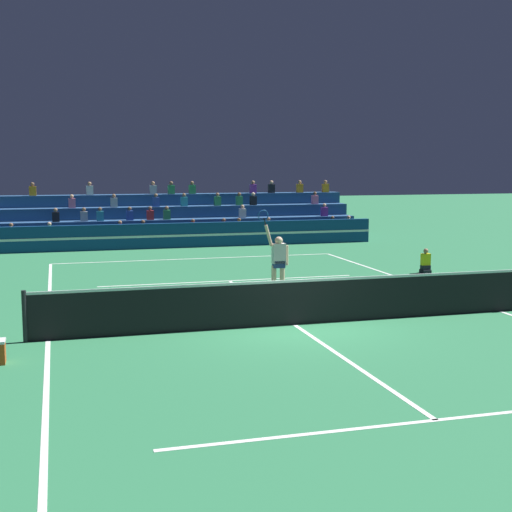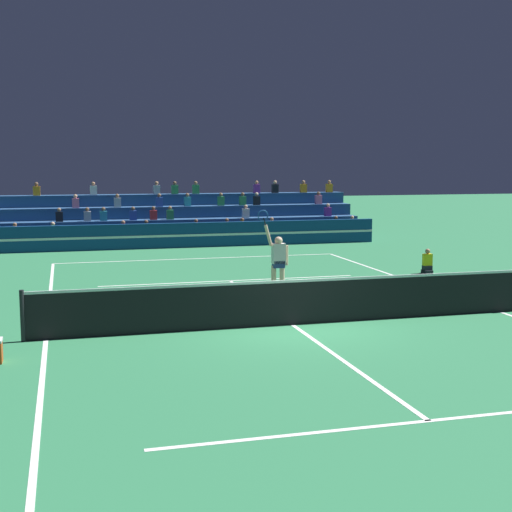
# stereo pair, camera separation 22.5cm
# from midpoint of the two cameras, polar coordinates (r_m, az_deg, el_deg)

# --- Properties ---
(ground_plane) EXTENTS (120.00, 120.00, 0.00)m
(ground_plane) POSITION_cam_midpoint_polar(r_m,az_deg,el_deg) (16.63, 3.32, -5.52)
(ground_plane) COLOR #2D7A4C
(court_lines) EXTENTS (11.10, 23.90, 0.01)m
(court_lines) POSITION_cam_midpoint_polar(r_m,az_deg,el_deg) (16.63, 3.32, -5.51)
(court_lines) COLOR white
(court_lines) RESTS_ON ground
(tennis_net) EXTENTS (12.00, 0.10, 1.10)m
(tennis_net) POSITION_cam_midpoint_polar(r_m,az_deg,el_deg) (16.52, 3.33, -3.68)
(tennis_net) COLOR black
(tennis_net) RESTS_ON ground
(sponsor_banner_wall) EXTENTS (18.00, 0.26, 1.10)m
(sponsor_banner_wall) POSITION_cam_midpoint_polar(r_m,az_deg,el_deg) (31.61, -5.66, 1.66)
(sponsor_banner_wall) COLOR navy
(sponsor_banner_wall) RESTS_ON ground
(bleacher_stand) EXTENTS (18.11, 3.80, 2.83)m
(bleacher_stand) POSITION_cam_midpoint_polar(r_m,az_deg,el_deg) (34.70, -6.51, 2.64)
(bleacher_stand) COLOR navy
(bleacher_stand) RESTS_ON ground
(ball_kid_courtside) EXTENTS (0.30, 0.36, 0.84)m
(ball_kid_courtside) POSITION_cam_midpoint_polar(r_m,az_deg,el_deg) (24.88, 13.79, -0.60)
(ball_kid_courtside) COLOR black
(ball_kid_courtside) RESTS_ON ground
(tennis_player) EXTENTS (0.93, 0.33, 2.50)m
(tennis_player) POSITION_cam_midpoint_polar(r_m,az_deg,el_deg) (19.76, 2.09, -0.52)
(tennis_player) COLOR beige
(tennis_player) RESTS_ON ground
(tennis_ball) EXTENTS (0.07, 0.07, 0.07)m
(tennis_ball) POSITION_cam_midpoint_polar(r_m,az_deg,el_deg) (23.33, 8.94, -1.74)
(tennis_ball) COLOR #C6DB33
(tennis_ball) RESTS_ON ground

